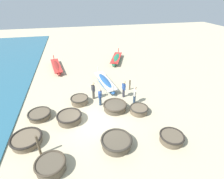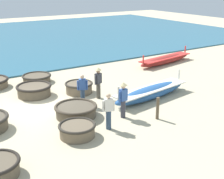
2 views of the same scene
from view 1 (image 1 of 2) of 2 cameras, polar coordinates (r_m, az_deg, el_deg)
name	(u,v)px [view 1 (image 1 of 2)]	position (r m, az deg, el deg)	size (l,w,h in m)	color
ground_plane	(94,121)	(13.50, -6.00, -10.16)	(80.00, 80.00, 0.00)	#C6B793
coracle_beside_post	(116,142)	(11.44, 1.46, -16.73)	(2.00, 2.00, 0.60)	brown
coracle_front_right	(51,166)	(10.83, -19.40, -22.38)	(1.70, 1.70, 0.64)	brown
coracle_upturned	(26,140)	(12.86, -26.15, -14.45)	(2.00, 2.00, 0.52)	brown
coracle_far_left	(40,115)	(14.72, -22.58, -7.56)	(1.76, 1.76, 0.47)	brown
coracle_nearest	(80,100)	(15.42, -10.55, -3.41)	(1.55, 1.55, 0.60)	brown
coracle_far_right	(115,106)	(14.41, 0.96, -5.54)	(1.96, 1.96, 0.55)	brown
coracle_center	(69,117)	(13.60, -13.75, -8.83)	(1.88, 1.88, 0.61)	brown
coracle_tilted	(139,110)	(14.24, 8.76, -6.49)	(1.50, 1.50, 0.53)	brown
coracle_weathered	(172,138)	(12.35, 18.88, -14.66)	(1.60, 1.60, 0.55)	brown
long_boat_white_hull	(105,82)	(18.08, -2.28, 2.40)	(1.73, 5.14, 1.16)	#285693
long_boat_ochre_hull	(56,67)	(23.10, -17.68, 7.13)	(1.79, 5.45, 1.00)	maroon
long_boat_green_hull	(116,59)	(24.57, 1.41, 9.97)	(2.83, 5.07, 1.14)	#237551
fisherman_by_coracle	(124,88)	(15.77, 3.85, 0.57)	(0.36, 0.53, 1.67)	#383842
fisherman_with_hat	(100,97)	(14.69, -3.93, -2.35)	(0.34, 0.49, 1.57)	#2D425B
fisherman_standing_right	(93,89)	(15.57, -6.17, 0.04)	(0.36, 0.51, 1.67)	#4C473D
fisherman_hauling	(135,95)	(15.06, 7.40, -1.69)	(0.32, 0.50, 1.57)	#2D425B
mooring_post_shoreline	(38,145)	(11.53, -22.90, -16.46)	(0.14, 0.14, 1.46)	brown
mooring_post_mid_beach	(130,85)	(17.24, 5.83, 1.50)	(0.14, 0.14, 1.03)	brown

